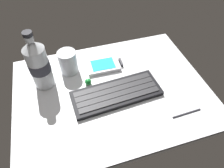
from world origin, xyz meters
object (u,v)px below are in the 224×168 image
at_px(water_bottle, 39,64).
at_px(stylus_pen, 187,113).
at_px(trackball_mouse, 88,82).
at_px(keyboard, 116,93).
at_px(handheld_device, 105,65).
at_px(juice_cup, 68,63).

height_order(water_bottle, stylus_pen, water_bottle).
xyz_separation_m(water_bottle, stylus_pen, (0.40, -0.25, -0.09)).
bearing_deg(stylus_pen, trackball_mouse, 139.74).
bearing_deg(water_bottle, keyboard, -28.50).
xyz_separation_m(water_bottle, trackball_mouse, (0.14, -0.04, -0.08)).
distance_m(keyboard, trackball_mouse, 0.11).
relative_size(keyboard, trackball_mouse, 13.46).
height_order(handheld_device, water_bottle, water_bottle).
xyz_separation_m(handheld_device, trackball_mouse, (-0.08, -0.06, 0.00)).
bearing_deg(keyboard, stylus_pen, -35.91).
distance_m(keyboard, juice_cup, 0.20).
relative_size(juice_cup, stylus_pen, 0.89).
bearing_deg(handheld_device, stylus_pen, -55.91).
bearing_deg(trackball_mouse, water_bottle, 162.47).
height_order(keyboard, juice_cup, juice_cup).
relative_size(keyboard, handheld_device, 2.29).
distance_m(juice_cup, trackball_mouse, 0.10).
bearing_deg(keyboard, juice_cup, 129.35).
bearing_deg(keyboard, water_bottle, 151.50).
xyz_separation_m(handheld_device, stylus_pen, (0.18, -0.27, -0.00)).
bearing_deg(water_bottle, stylus_pen, -32.03).
relative_size(keyboard, water_bottle, 1.42).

